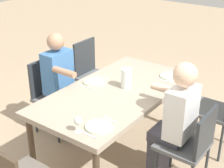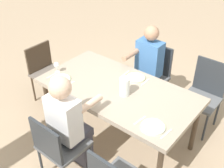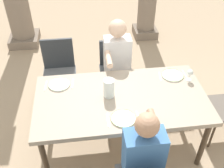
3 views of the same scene
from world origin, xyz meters
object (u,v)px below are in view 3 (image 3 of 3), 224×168
at_px(dining_table, 121,102).
at_px(diner_man_white, 141,157).
at_px(plate_1, 123,118).
at_px(water_pitcher, 109,89).
at_px(wine_glass_2, 190,73).
at_px(diner_woman_green, 118,64).
at_px(chair_mid_north, 116,67).
at_px(chair_west_north, 59,69).
at_px(plate_2, 173,75).
at_px(plate_0, 59,84).

relative_size(dining_table, diner_man_white, 1.45).
distance_m(plate_1, water_pitcher, 0.38).
bearing_deg(wine_glass_2, diner_man_white, -129.56).
bearing_deg(diner_woman_green, chair_mid_north, 89.07).
bearing_deg(diner_woman_green, plate_1, -95.15).
distance_m(chair_mid_north, water_pitcher, 0.94).
height_order(chair_west_north, chair_mid_north, chair_west_north).
xyz_separation_m(diner_woman_green, wine_glass_2, (0.75, -0.51, 0.17)).
xyz_separation_m(diner_man_white, plate_2, (0.58, 1.00, 0.10)).
distance_m(diner_man_white, plate_0, 1.24).
distance_m(chair_mid_north, plate_2, 0.88).
bearing_deg(water_pitcher, dining_table, -21.03).
height_order(chair_mid_north, plate_1, chair_mid_north).
height_order(chair_west_north, plate_2, chair_west_north).
xyz_separation_m(chair_mid_north, diner_man_white, (0.00, -1.60, 0.16)).
bearing_deg(plate_2, diner_man_white, -120.27).
distance_m(dining_table, plate_1, 0.32).
relative_size(chair_mid_north, wine_glass_2, 6.14).
relative_size(chair_west_north, chair_mid_north, 1.08).
distance_m(chair_west_north, wine_glass_2, 1.70).
relative_size(chair_west_north, wine_glass_2, 6.63).
bearing_deg(diner_woman_green, diner_man_white, -89.76).
bearing_deg(plate_0, plate_2, -0.02).
height_order(plate_1, plate_2, same).
bearing_deg(plate_1, dining_table, 84.77).
relative_size(dining_table, chair_mid_north, 2.11).
xyz_separation_m(dining_table, diner_woman_green, (0.06, 0.72, -0.01)).
xyz_separation_m(chair_west_north, diner_woman_green, (0.77, -0.19, 0.15)).
distance_m(diner_woman_green, plate_1, 1.03).
relative_size(dining_table, wine_glass_2, 12.96).
bearing_deg(chair_west_north, water_pitcher, -56.11).
relative_size(chair_mid_north, plate_1, 3.49).
xyz_separation_m(diner_woman_green, plate_2, (0.59, -0.41, 0.08)).
xyz_separation_m(diner_man_white, plate_0, (-0.73, 1.00, 0.10)).
xyz_separation_m(chair_mid_north, wine_glass_2, (0.75, -0.70, 0.35)).
relative_size(chair_west_north, water_pitcher, 4.43).
height_order(plate_1, wine_glass_2, wine_glass_2).
height_order(wine_glass_2, water_pitcher, water_pitcher).
bearing_deg(chair_mid_north, plate_0, -140.66).
height_order(dining_table, plate_2, plate_2).
relative_size(dining_table, plate_2, 7.16).
distance_m(dining_table, chair_mid_north, 0.92).
distance_m(diner_man_white, plate_1, 0.42).
distance_m(diner_man_white, water_pitcher, 0.80).
xyz_separation_m(diner_woman_green, water_pitcher, (-0.19, -0.67, 0.17)).
distance_m(chair_west_north, plate_2, 1.50).
relative_size(plate_1, wine_glass_2, 1.76).
relative_size(plate_1, plate_2, 0.97).
height_order(diner_man_white, plate_1, diner_man_white).
relative_size(dining_table, plate_1, 7.38).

